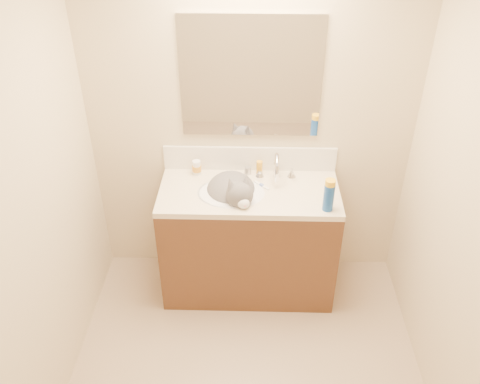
# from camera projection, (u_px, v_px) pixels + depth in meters

# --- Properties ---
(room_shell) EXTENTS (2.24, 2.54, 2.52)m
(room_shell) POSITION_uv_depth(u_px,v_px,m) (248.00, 197.00, 2.21)
(room_shell) COLOR beige
(room_shell) RESTS_ON ground
(vanity_cabinet) EXTENTS (1.20, 0.55, 0.82)m
(vanity_cabinet) POSITION_uv_depth(u_px,v_px,m) (249.00, 242.00, 3.62)
(vanity_cabinet) COLOR #502F1B
(vanity_cabinet) RESTS_ON ground
(counter_slab) EXTENTS (1.20, 0.55, 0.04)m
(counter_slab) POSITION_uv_depth(u_px,v_px,m) (249.00, 193.00, 3.38)
(counter_slab) COLOR beige
(counter_slab) RESTS_ON vanity_cabinet
(basin) EXTENTS (0.45, 0.36, 0.14)m
(basin) POSITION_uv_depth(u_px,v_px,m) (231.00, 201.00, 3.39)
(basin) COLOR white
(basin) RESTS_ON vanity_cabinet
(faucet) EXTENTS (0.28, 0.20, 0.21)m
(faucet) POSITION_uv_depth(u_px,v_px,m) (276.00, 169.00, 3.43)
(faucet) COLOR silver
(faucet) RESTS_ON counter_slab
(cat) EXTENTS (0.47, 0.51, 0.35)m
(cat) POSITION_uv_depth(u_px,v_px,m) (233.00, 193.00, 3.37)
(cat) COLOR #555255
(cat) RESTS_ON basin
(backsplash) EXTENTS (1.20, 0.02, 0.18)m
(backsplash) POSITION_uv_depth(u_px,v_px,m) (250.00, 159.00, 3.54)
(backsplash) COLOR silver
(backsplash) RESTS_ON counter_slab
(mirror) EXTENTS (0.90, 0.02, 0.80)m
(mirror) POSITION_uv_depth(u_px,v_px,m) (251.00, 78.00, 3.20)
(mirror) COLOR white
(mirror) RESTS_ON room_shell
(pill_bottle) EXTENTS (0.06, 0.06, 0.10)m
(pill_bottle) POSITION_uv_depth(u_px,v_px,m) (197.00, 168.00, 3.51)
(pill_bottle) COLOR white
(pill_bottle) RESTS_ON counter_slab
(pill_label) EXTENTS (0.07, 0.07, 0.04)m
(pill_label) POSITION_uv_depth(u_px,v_px,m) (197.00, 168.00, 3.51)
(pill_label) COLOR orange
(pill_label) RESTS_ON pill_bottle
(silver_jar) EXTENTS (0.06, 0.06, 0.05)m
(silver_jar) POSITION_uv_depth(u_px,v_px,m) (248.00, 170.00, 3.53)
(silver_jar) COLOR #B7B7BC
(silver_jar) RESTS_ON counter_slab
(amber_bottle) EXTENTS (0.05, 0.05, 0.10)m
(amber_bottle) POSITION_uv_depth(u_px,v_px,m) (259.00, 168.00, 3.50)
(amber_bottle) COLOR gold
(amber_bottle) RESTS_ON counter_slab
(toothbrush) EXTENTS (0.10, 0.11, 0.01)m
(toothbrush) POSITION_uv_depth(u_px,v_px,m) (262.00, 185.00, 3.41)
(toothbrush) COLOR white
(toothbrush) RESTS_ON counter_slab
(toothbrush_head) EXTENTS (0.03, 0.03, 0.02)m
(toothbrush_head) POSITION_uv_depth(u_px,v_px,m) (262.00, 185.00, 3.41)
(toothbrush_head) COLOR #627DD2
(toothbrush_head) RESTS_ON counter_slab
(spray_can) EXTENTS (0.08, 0.08, 0.18)m
(spray_can) POSITION_uv_depth(u_px,v_px,m) (329.00, 197.00, 3.14)
(spray_can) COLOR #1747A2
(spray_can) RESTS_ON counter_slab
(spray_cap) EXTENTS (0.08, 0.08, 0.04)m
(spray_cap) POSITION_uv_depth(u_px,v_px,m) (330.00, 183.00, 3.08)
(spray_cap) COLOR yellow
(spray_cap) RESTS_ON spray_can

